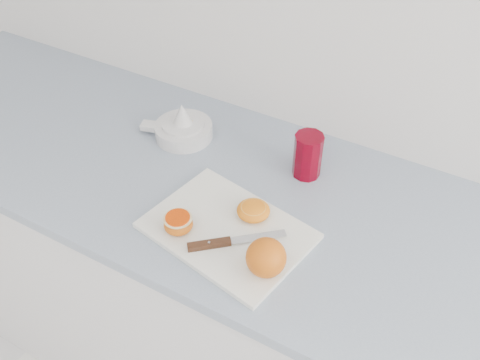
# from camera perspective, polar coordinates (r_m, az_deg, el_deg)

# --- Properties ---
(counter) EXTENTS (2.28, 0.64, 0.89)m
(counter) POSITION_cam_1_polar(r_m,az_deg,el_deg) (1.60, 0.44, -12.88)
(counter) COLOR white
(counter) RESTS_ON ground
(cutting_board) EXTENTS (0.38, 0.30, 0.01)m
(cutting_board) POSITION_cam_1_polar(r_m,az_deg,el_deg) (1.16, -1.37, -5.42)
(cutting_board) COLOR white
(cutting_board) RESTS_ON counter
(whole_orange) EXTENTS (0.08, 0.08, 0.08)m
(whole_orange) POSITION_cam_1_polar(r_m,az_deg,el_deg) (1.05, 2.80, -8.27)
(whole_orange) COLOR orange
(whole_orange) RESTS_ON cutting_board
(half_orange) EXTENTS (0.06, 0.06, 0.04)m
(half_orange) POSITION_cam_1_polar(r_m,az_deg,el_deg) (1.15, -6.60, -4.63)
(half_orange) COLOR orange
(half_orange) RESTS_ON cutting_board
(squeezed_shell) EXTENTS (0.07, 0.07, 0.03)m
(squeezed_shell) POSITION_cam_1_polar(r_m,az_deg,el_deg) (1.17, 1.44, -3.25)
(squeezed_shell) COLOR orange
(squeezed_shell) RESTS_ON cutting_board
(paring_knife) EXTENTS (0.17, 0.15, 0.01)m
(paring_knife) POSITION_cam_1_polar(r_m,az_deg,el_deg) (1.12, -2.36, -6.73)
(paring_knife) COLOR #4A2717
(paring_knife) RESTS_ON cutting_board
(citrus_juicer) EXTENTS (0.19, 0.15, 0.10)m
(citrus_juicer) POSITION_cam_1_polar(r_m,az_deg,el_deg) (1.41, -6.13, 5.55)
(citrus_juicer) COLOR white
(citrus_juicer) RESTS_ON counter
(red_tumbler) EXTENTS (0.07, 0.07, 0.11)m
(red_tumbler) POSITION_cam_1_polar(r_m,az_deg,el_deg) (1.28, 7.22, 2.47)
(red_tumbler) COLOR #6C0010
(red_tumbler) RESTS_ON counter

